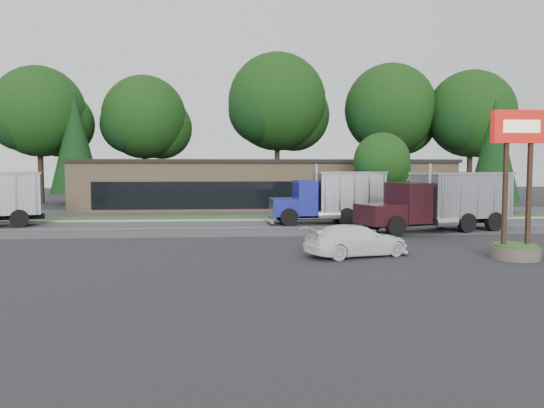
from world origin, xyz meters
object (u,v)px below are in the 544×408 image
Objects in this scene: dump_truck_blue at (334,196)px; rally_car at (357,240)px; bilo_sign at (516,209)px; dump_truck_maroon at (443,200)px.

dump_truck_blue reaches higher than rally_car.
bilo_sign is 0.62× the size of dump_truck_maroon.
rally_car is (-6.93, -7.91, -1.16)m from dump_truck_maroon.
rally_car is (-6.23, 1.17, -1.37)m from bilo_sign.
dump_truck_blue is 7.07m from dump_truck_maroon.
bilo_sign reaches higher than dump_truck_blue.
dump_truck_blue is at bearing -24.44° from rally_car.
dump_truck_blue is (-4.81, 13.51, -0.22)m from bilo_sign.
rally_car is at bearing 31.66° from dump_truck_maroon.
bilo_sign is 14.35m from dump_truck_blue.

